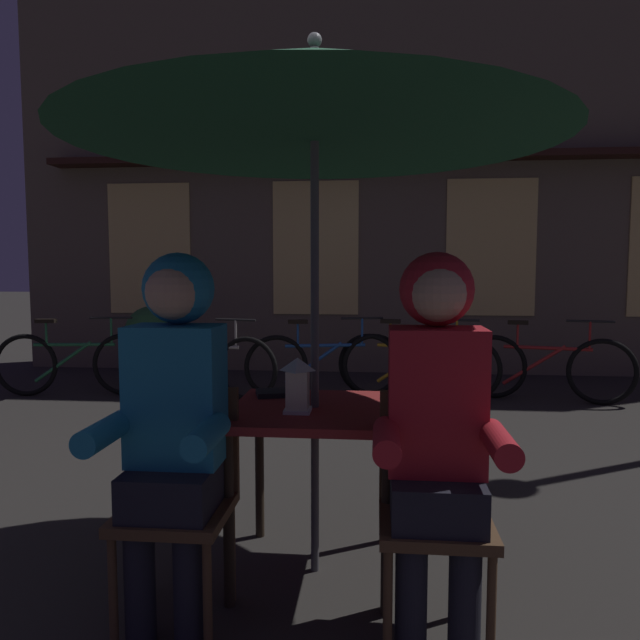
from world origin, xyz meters
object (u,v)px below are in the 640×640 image
(book, at_px, (278,393))
(lantern, at_px, (298,384))
(person_right_hooded, at_px, (437,408))
(potted_plant, at_px, (152,339))
(chair_right, at_px, (434,499))
(person_left_hooded, at_px, (174,402))
(cafe_table, at_px, (315,430))
(chair_left, at_px, (181,490))
(bicycle_nearest, at_px, (75,363))
(bicycle_third, at_px, (325,364))
(bicycle_fifth, at_px, (546,367))
(bicycle_fourth, at_px, (417,365))
(patio_umbrella, at_px, (315,95))
(bicycle_second, at_px, (202,365))

(book, bearing_deg, lantern, -82.78)
(person_right_hooded, bearing_deg, potted_plant, 122.34)
(chair_right, height_order, person_left_hooded, person_left_hooded)
(cafe_table, xyz_separation_m, book, (-0.20, 0.22, 0.11))
(chair_right, xyz_separation_m, person_right_hooded, (0.00, -0.06, 0.36))
(chair_left, xyz_separation_m, bicycle_nearest, (-2.42, 3.75, -0.14))
(cafe_table, xyz_separation_m, bicycle_third, (-0.27, 3.56, -0.29))
(chair_right, distance_m, bicycle_nearest, 5.05)
(lantern, bearing_deg, person_left_hooded, -142.39)
(lantern, xyz_separation_m, potted_plant, (-2.19, 3.99, -0.32))
(cafe_table, height_order, person_right_hooded, person_right_hooded)
(bicycle_fifth, height_order, book, bicycle_fifth)
(bicycle_third, relative_size, bicycle_fourth, 1.00)
(person_left_hooded, distance_m, bicycle_nearest, 4.54)
(person_right_hooded, bearing_deg, cafe_table, 138.43)
(person_left_hooded, relative_size, bicycle_third, 0.85)
(patio_umbrella, relative_size, bicycle_fourth, 1.39)
(bicycle_fifth, bearing_deg, bicycle_third, -179.69)
(cafe_table, relative_size, lantern, 3.20)
(lantern, relative_size, chair_left, 0.27)
(lantern, bearing_deg, chair_right, -26.13)
(chair_left, distance_m, chair_right, 0.96)
(cafe_table, distance_m, person_left_hooded, 0.67)
(bicycle_nearest, distance_m, book, 4.18)
(cafe_table, xyz_separation_m, bicycle_fifth, (1.97, 3.57, -0.29))
(lantern, distance_m, bicycle_third, 3.71)
(cafe_table, relative_size, bicycle_fourth, 0.45)
(chair_left, distance_m, potted_plant, 4.62)
(patio_umbrella, bearing_deg, potted_plant, 120.08)
(bicycle_second, height_order, bicycle_fourth, same)
(lantern, xyz_separation_m, bicycle_fifth, (2.03, 3.68, -0.51))
(bicycle_third, distance_m, bicycle_fourth, 0.95)
(chair_right, xyz_separation_m, bicycle_fifth, (1.49, 3.94, -0.14))
(patio_umbrella, xyz_separation_m, person_left_hooded, (-0.48, -0.43, -1.21))
(chair_right, height_order, potted_plant, potted_plant)
(potted_plant, bearing_deg, patio_umbrella, -59.92)
(patio_umbrella, distance_m, bicycle_second, 4.10)
(book, bearing_deg, bicycle_fifth, 40.99)
(lantern, distance_m, bicycle_second, 3.84)
(potted_plant, bearing_deg, cafe_table, -59.92)
(chair_left, height_order, person_right_hooded, person_right_hooded)
(person_right_hooded, xyz_separation_m, bicycle_fourth, (0.20, 4.01, -0.50))
(chair_right, xyz_separation_m, bicycle_nearest, (-3.38, 3.75, -0.14))
(bicycle_nearest, bearing_deg, potted_plant, 38.28)
(cafe_table, relative_size, bicycle_third, 0.45)
(bicycle_nearest, relative_size, bicycle_second, 1.01)
(lantern, xyz_separation_m, chair_right, (0.54, -0.27, -0.37))
(chair_left, xyz_separation_m, bicycle_fifth, (2.45, 3.94, -0.14))
(person_left_hooded, relative_size, bicycle_second, 0.85)
(chair_right, distance_m, bicycle_second, 4.28)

